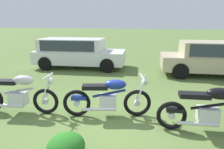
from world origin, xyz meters
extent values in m
plane|color=#567038|center=(0.00, 0.00, 0.00)|extent=(120.00, 120.00, 0.00)
torus|color=black|center=(-1.53, 0.01, 0.33)|extent=(0.66, 0.20, 0.65)
cylinder|color=silver|center=(-1.53, 0.01, 0.33)|extent=(0.16, 0.12, 0.14)
cylinder|color=silver|center=(-1.49, 0.11, 0.65)|extent=(0.27, 0.08, 0.73)
cylinder|color=silver|center=(-1.46, -0.07, 0.65)|extent=(0.27, 0.08, 0.73)
cube|color=silver|center=(-2.22, -0.11, 0.38)|extent=(0.45, 0.36, 0.32)
cylinder|color=#B7BABF|center=(-2.19, -0.11, 0.58)|extent=(0.79, 0.19, 0.22)
ellipsoid|color=#B7BABF|center=(-2.04, -0.08, 0.86)|extent=(0.56, 0.35, 0.24)
cube|color=black|center=(-2.52, -0.16, 0.80)|extent=(0.63, 0.34, 0.10)
cylinder|color=silver|center=(-1.43, 0.03, 0.98)|extent=(0.14, 0.64, 0.03)
sphere|color=silver|center=(-1.37, 0.04, 0.86)|extent=(0.19, 0.19, 0.16)
cylinder|color=silver|center=(-2.41, -0.31, 0.24)|extent=(0.80, 0.22, 0.08)
torus|color=black|center=(0.68, 0.48, 0.33)|extent=(0.67, 0.27, 0.67)
torus|color=black|center=(-0.73, 0.09, 0.33)|extent=(0.67, 0.27, 0.67)
cylinder|color=silver|center=(0.68, 0.48, 0.33)|extent=(0.16, 0.13, 0.14)
cylinder|color=silver|center=(-0.73, 0.09, 0.33)|extent=(0.16, 0.13, 0.14)
cylinder|color=silver|center=(0.71, 0.58, 0.66)|extent=(0.26, 0.11, 0.72)
cylinder|color=silver|center=(0.76, 0.41, 0.66)|extent=(0.26, 0.11, 0.72)
cube|color=silver|center=(-0.01, 0.29, 0.38)|extent=(0.47, 0.40, 0.32)
cylinder|color=navy|center=(0.02, 0.30, 0.58)|extent=(0.78, 0.27, 0.23)
ellipsoid|color=navy|center=(0.17, 0.34, 0.80)|extent=(0.57, 0.39, 0.24)
cube|color=black|center=(-0.30, 0.21, 0.74)|extent=(0.64, 0.39, 0.10)
cube|color=navy|center=(-0.67, 0.11, 0.47)|extent=(0.40, 0.27, 0.08)
cylinder|color=silver|center=(0.77, 0.51, 0.98)|extent=(0.20, 0.63, 0.03)
sphere|color=silver|center=(0.83, 0.52, 0.86)|extent=(0.20, 0.20, 0.16)
cylinder|color=silver|center=(-0.18, 0.08, 0.24)|extent=(0.79, 0.29, 0.08)
torus|color=black|center=(1.47, 0.04, 0.32)|extent=(0.64, 0.17, 0.63)
cylinder|color=silver|center=(1.47, 0.04, 0.32)|extent=(0.15, 0.12, 0.14)
cube|color=silver|center=(2.18, 0.13, 0.38)|extent=(0.44, 0.35, 0.32)
cylinder|color=black|center=(2.21, 0.13, 0.58)|extent=(0.77, 0.16, 0.22)
ellipsoid|color=black|center=(2.36, 0.15, 0.85)|extent=(0.55, 0.33, 0.24)
cube|color=black|center=(1.89, 0.09, 0.79)|extent=(0.63, 0.32, 0.10)
cube|color=black|center=(1.53, 0.04, 0.46)|extent=(0.38, 0.23, 0.08)
cylinder|color=silver|center=(1.99, -0.06, 0.24)|extent=(0.80, 0.18, 0.08)
cube|color=silver|center=(-2.83, 5.12, 0.55)|extent=(4.53, 2.28, 0.60)
cube|color=silver|center=(-3.23, 5.07, 1.13)|extent=(3.21, 1.95, 0.60)
cube|color=#2D3842|center=(-3.23, 5.07, 1.15)|extent=(2.76, 1.93, 0.48)
cylinder|color=black|center=(-1.47, 6.12, 0.32)|extent=(0.66, 0.29, 0.64)
cylinder|color=black|center=(-1.27, 4.48, 0.32)|extent=(0.66, 0.29, 0.64)
cylinder|color=black|center=(-4.40, 5.77, 0.32)|extent=(0.66, 0.29, 0.64)
cylinder|color=black|center=(-4.20, 4.13, 0.32)|extent=(0.66, 0.29, 0.64)
cube|color=#BCAD8C|center=(3.20, 5.20, 0.55)|extent=(4.42, 2.18, 0.60)
cube|color=#BCAD8C|center=(3.05, 5.18, 1.13)|extent=(2.49, 1.81, 0.60)
cube|color=#2D3842|center=(3.05, 5.18, 1.15)|extent=(2.15, 1.81, 0.48)
cylinder|color=black|center=(1.69, 5.86, 0.32)|extent=(0.66, 0.29, 0.64)
cylinder|color=black|center=(1.86, 4.24, 0.32)|extent=(0.66, 0.29, 0.64)
ellipsoid|color=#236A1E|center=(-0.24, -1.42, 0.22)|extent=(0.63, 0.67, 0.43)
camera|label=1|loc=(1.29, -4.08, 2.24)|focal=32.53mm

